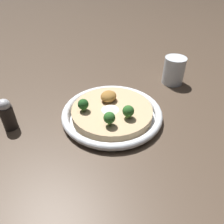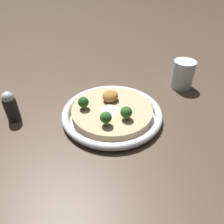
{
  "view_description": "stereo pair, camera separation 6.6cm",
  "coord_description": "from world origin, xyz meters",
  "px_view_note": "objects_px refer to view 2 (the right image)",
  "views": [
    {
      "loc": [
        -0.43,
        -0.3,
        0.42
      ],
      "look_at": [
        0.0,
        0.0,
        0.02
      ],
      "focal_mm": 35.0,
      "sensor_mm": 36.0,
      "label": 1
    },
    {
      "loc": [
        -0.39,
        -0.36,
        0.42
      ],
      "look_at": [
        0.0,
        0.0,
        0.02
      ],
      "focal_mm": 35.0,
      "sensor_mm": 36.0,
      "label": 2
    }
  ],
  "objects_px": {
    "drinking_glass": "(183,74)",
    "pepper_shaker": "(11,106)",
    "broccoli_back_left": "(83,102)",
    "broccoli_front_left": "(126,113)",
    "broccoli_left": "(106,118)",
    "risotto_bowl": "(112,113)"
  },
  "relations": [
    {
      "from": "risotto_bowl",
      "to": "broccoli_left",
      "type": "xyz_separation_m",
      "value": [
        -0.07,
        -0.04,
        0.04
      ]
    },
    {
      "from": "broccoli_back_left",
      "to": "broccoli_left",
      "type": "distance_m",
      "value": 0.1
    },
    {
      "from": "risotto_bowl",
      "to": "drinking_glass",
      "type": "xyz_separation_m",
      "value": [
        0.31,
        -0.07,
        0.03
      ]
    },
    {
      "from": "risotto_bowl",
      "to": "broccoli_back_left",
      "type": "distance_m",
      "value": 0.09
    },
    {
      "from": "broccoli_back_left",
      "to": "drinking_glass",
      "type": "distance_m",
      "value": 0.39
    },
    {
      "from": "risotto_bowl",
      "to": "broccoli_front_left",
      "type": "height_order",
      "value": "broccoli_front_left"
    },
    {
      "from": "broccoli_left",
      "to": "pepper_shaker",
      "type": "bearing_deg",
      "value": 119.19
    },
    {
      "from": "risotto_bowl",
      "to": "pepper_shaker",
      "type": "height_order",
      "value": "pepper_shaker"
    },
    {
      "from": "broccoli_left",
      "to": "broccoli_front_left",
      "type": "height_order",
      "value": "broccoli_left"
    },
    {
      "from": "broccoli_back_left",
      "to": "drinking_glass",
      "type": "bearing_deg",
      "value": -19.16
    },
    {
      "from": "broccoli_back_left",
      "to": "pepper_shaker",
      "type": "bearing_deg",
      "value": 135.09
    },
    {
      "from": "drinking_glass",
      "to": "broccoli_back_left",
      "type": "bearing_deg",
      "value": 160.84
    },
    {
      "from": "broccoli_left",
      "to": "broccoli_front_left",
      "type": "distance_m",
      "value": 0.06
    },
    {
      "from": "broccoli_left",
      "to": "drinking_glass",
      "type": "xyz_separation_m",
      "value": [
        0.38,
        -0.03,
        -0.01
      ]
    },
    {
      "from": "broccoli_back_left",
      "to": "broccoli_front_left",
      "type": "bearing_deg",
      "value": -69.64
    },
    {
      "from": "risotto_bowl",
      "to": "broccoli_front_left",
      "type": "relative_size",
      "value": 7.69
    },
    {
      "from": "pepper_shaker",
      "to": "drinking_glass",
      "type": "bearing_deg",
      "value": -28.2
    },
    {
      "from": "drinking_glass",
      "to": "pepper_shaker",
      "type": "distance_m",
      "value": 0.59
    },
    {
      "from": "risotto_bowl",
      "to": "drinking_glass",
      "type": "bearing_deg",
      "value": -11.85
    },
    {
      "from": "broccoli_back_left",
      "to": "broccoli_front_left",
      "type": "xyz_separation_m",
      "value": [
        0.05,
        -0.13,
        0.0
      ]
    },
    {
      "from": "drinking_glass",
      "to": "pepper_shaker",
      "type": "height_order",
      "value": "drinking_glass"
    },
    {
      "from": "risotto_bowl",
      "to": "broccoli_left",
      "type": "distance_m",
      "value": 0.09
    }
  ]
}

